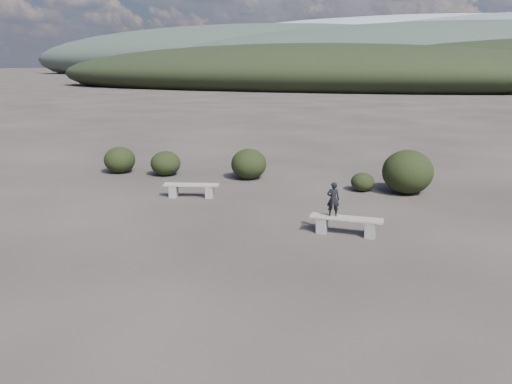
% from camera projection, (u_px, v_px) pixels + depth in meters
% --- Properties ---
extents(ground, '(1200.00, 1200.00, 0.00)m').
position_uv_depth(ground, '(189.00, 275.00, 11.11)').
color(ground, '#2C2622').
rests_on(ground, ground).
extents(bench_left, '(1.96, 0.97, 0.48)m').
position_uv_depth(bench_left, '(191.00, 189.00, 17.55)').
color(bench_left, slate).
rests_on(bench_left, ground).
extents(bench_right, '(2.00, 0.52, 0.50)m').
position_uv_depth(bench_right, '(346.00, 224.00, 13.68)').
color(bench_right, slate).
rests_on(bench_right, ground).
extents(seated_person, '(0.40, 0.32, 0.96)m').
position_uv_depth(seated_person, '(333.00, 199.00, 13.63)').
color(seated_person, black).
rests_on(seated_person, bench_right).
extents(shrub_a, '(1.26, 1.26, 1.03)m').
position_uv_depth(shrub_a, '(166.00, 163.00, 21.01)').
color(shrub_a, black).
rests_on(shrub_a, ground).
extents(shrub_b, '(1.45, 1.45, 1.24)m').
position_uv_depth(shrub_b, '(249.00, 164.00, 20.34)').
color(shrub_b, black).
rests_on(shrub_b, ground).
extents(shrub_c, '(0.86, 0.86, 0.69)m').
position_uv_depth(shrub_c, '(363.00, 182.00, 18.42)').
color(shrub_c, black).
rests_on(shrub_c, ground).
extents(shrub_d, '(1.82, 1.82, 1.59)m').
position_uv_depth(shrub_d, '(408.00, 172.00, 18.00)').
color(shrub_d, black).
rests_on(shrub_d, ground).
extents(shrub_f, '(1.33, 1.33, 1.13)m').
position_uv_depth(shrub_f, '(120.00, 160.00, 21.53)').
color(shrub_f, black).
rests_on(shrub_f, ground).
extents(mountain_ridges, '(500.00, 400.00, 56.00)m').
position_uv_depth(mountain_ridges, '(434.00, 55.00, 317.64)').
color(mountain_ridges, black).
rests_on(mountain_ridges, ground).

